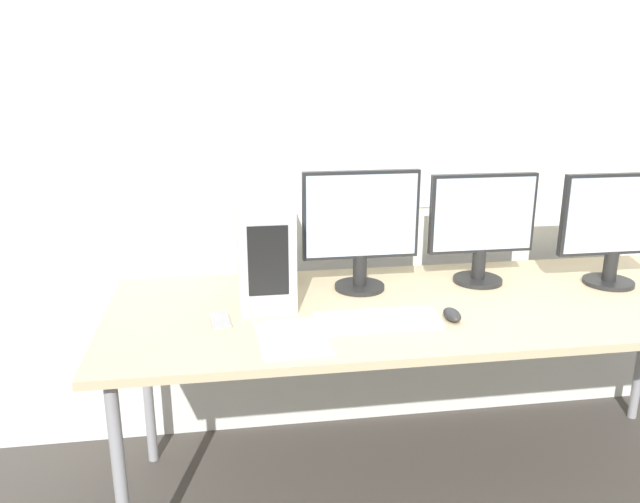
{
  "coord_description": "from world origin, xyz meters",
  "views": [
    {
      "loc": [
        -0.74,
        -1.57,
        1.58
      ],
      "look_at": [
        -0.44,
        0.42,
        0.98
      ],
      "focal_mm": 35.0,
      "sensor_mm": 36.0,
      "label": 1
    }
  ],
  "objects_px": {
    "cell_phone": "(220,320)",
    "pc_tower": "(264,243)",
    "monitor_main": "(361,226)",
    "mouse": "(452,315)",
    "monitor_right_near": "(482,225)",
    "keyboard": "(377,320)",
    "monitor_right_far": "(616,225)"
  },
  "relations": [
    {
      "from": "monitor_main",
      "to": "keyboard",
      "type": "bearing_deg",
      "value": -92.36
    },
    {
      "from": "monitor_right_near",
      "to": "mouse",
      "type": "xyz_separation_m",
      "value": [
        -0.23,
        -0.34,
        -0.21
      ]
    },
    {
      "from": "cell_phone",
      "to": "keyboard",
      "type": "bearing_deg",
      "value": -16.54
    },
    {
      "from": "pc_tower",
      "to": "monitor_main",
      "type": "xyz_separation_m",
      "value": [
        0.36,
        0.01,
        0.05
      ]
    },
    {
      "from": "monitor_right_far",
      "to": "keyboard",
      "type": "relative_size",
      "value": 1.09
    },
    {
      "from": "monitor_main",
      "to": "pc_tower",
      "type": "bearing_deg",
      "value": -179.15
    },
    {
      "from": "monitor_main",
      "to": "monitor_right_far",
      "type": "distance_m",
      "value": 0.96
    },
    {
      "from": "monitor_right_far",
      "to": "mouse",
      "type": "relative_size",
      "value": 4.48
    },
    {
      "from": "monitor_main",
      "to": "monitor_right_far",
      "type": "height_order",
      "value": "monitor_main"
    },
    {
      "from": "pc_tower",
      "to": "monitor_right_far",
      "type": "bearing_deg",
      "value": -3.86
    },
    {
      "from": "keyboard",
      "to": "cell_phone",
      "type": "height_order",
      "value": "keyboard"
    },
    {
      "from": "monitor_right_near",
      "to": "keyboard",
      "type": "distance_m",
      "value": 0.63
    },
    {
      "from": "monitor_right_near",
      "to": "mouse",
      "type": "relative_size",
      "value": 4.28
    },
    {
      "from": "monitor_main",
      "to": "monitor_right_far",
      "type": "relative_size",
      "value": 1.01
    },
    {
      "from": "keyboard",
      "to": "mouse",
      "type": "height_order",
      "value": "mouse"
    },
    {
      "from": "pc_tower",
      "to": "monitor_right_far",
      "type": "xyz_separation_m",
      "value": [
        1.32,
        -0.09,
        0.04
      ]
    },
    {
      "from": "monitor_main",
      "to": "mouse",
      "type": "distance_m",
      "value": 0.47
    },
    {
      "from": "monitor_main",
      "to": "cell_phone",
      "type": "xyz_separation_m",
      "value": [
        -0.52,
        -0.24,
        -0.24
      ]
    },
    {
      "from": "monitor_main",
      "to": "monitor_right_near",
      "type": "relative_size",
      "value": 1.06
    },
    {
      "from": "cell_phone",
      "to": "pc_tower",
      "type": "bearing_deg",
      "value": 48.72
    },
    {
      "from": "monitor_main",
      "to": "mouse",
      "type": "relative_size",
      "value": 4.52
    },
    {
      "from": "monitor_right_near",
      "to": "mouse",
      "type": "bearing_deg",
      "value": -123.88
    },
    {
      "from": "cell_phone",
      "to": "monitor_right_near",
      "type": "bearing_deg",
      "value": 7.51
    },
    {
      "from": "monitor_main",
      "to": "keyboard",
      "type": "xyz_separation_m",
      "value": [
        -0.01,
        -0.33,
        -0.23
      ]
    },
    {
      "from": "pc_tower",
      "to": "keyboard",
      "type": "bearing_deg",
      "value": -43.53
    },
    {
      "from": "keyboard",
      "to": "mouse",
      "type": "bearing_deg",
      "value": -1.58
    },
    {
      "from": "pc_tower",
      "to": "monitor_main",
      "type": "bearing_deg",
      "value": 0.85
    },
    {
      "from": "monitor_right_near",
      "to": "monitor_right_far",
      "type": "distance_m",
      "value": 0.5
    },
    {
      "from": "keyboard",
      "to": "mouse",
      "type": "xyz_separation_m",
      "value": [
        0.25,
        -0.01,
        0.01
      ]
    },
    {
      "from": "monitor_right_near",
      "to": "monitor_right_far",
      "type": "relative_size",
      "value": 0.96
    },
    {
      "from": "monitor_main",
      "to": "monitor_right_far",
      "type": "xyz_separation_m",
      "value": [
        0.96,
        -0.09,
        -0.01
      ]
    },
    {
      "from": "mouse",
      "to": "cell_phone",
      "type": "xyz_separation_m",
      "value": [
        -0.76,
        0.1,
        -0.01
      ]
    }
  ]
}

